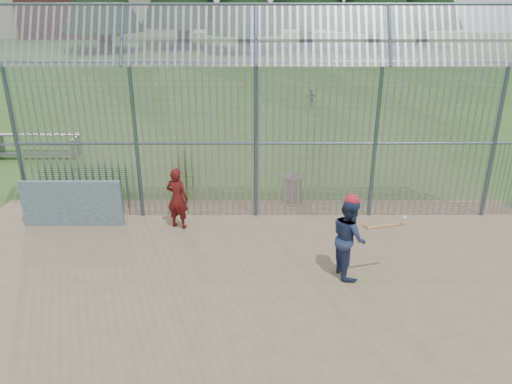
{
  "coord_description": "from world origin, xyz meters",
  "views": [
    {
      "loc": [
        -0.03,
        -8.52,
        5.64
      ],
      "look_at": [
        0.0,
        2.0,
        1.3
      ],
      "focal_mm": 35.0,
      "sensor_mm": 36.0,
      "label": 1
    }
  ],
  "objects_px": {
    "dugout_wall": "(72,204)",
    "bleacher": "(37,145)",
    "trash_can": "(292,188)",
    "batter": "(349,238)",
    "onlooker": "(177,198)"
  },
  "relations": [
    {
      "from": "dugout_wall",
      "to": "bleacher",
      "type": "bearing_deg",
      "value": 119.54
    },
    {
      "from": "dugout_wall",
      "to": "trash_can",
      "type": "height_order",
      "value": "dugout_wall"
    },
    {
      "from": "dugout_wall",
      "to": "bleacher",
      "type": "xyz_separation_m",
      "value": [
        -3.2,
        5.64,
        -0.21
      ]
    },
    {
      "from": "batter",
      "to": "bleacher",
      "type": "relative_size",
      "value": 0.57
    },
    {
      "from": "batter",
      "to": "trash_can",
      "type": "xyz_separation_m",
      "value": [
        -0.87,
        3.93,
        -0.49
      ]
    },
    {
      "from": "bleacher",
      "to": "batter",
      "type": "bearing_deg",
      "value": -39.36
    },
    {
      "from": "trash_can",
      "to": "onlooker",
      "type": "bearing_deg",
      "value": -150.36
    },
    {
      "from": "onlooker",
      "to": "bleacher",
      "type": "relative_size",
      "value": 0.52
    },
    {
      "from": "batter",
      "to": "onlooker",
      "type": "bearing_deg",
      "value": 48.69
    },
    {
      "from": "batter",
      "to": "bleacher",
      "type": "height_order",
      "value": "batter"
    },
    {
      "from": "onlooker",
      "to": "bleacher",
      "type": "distance_m",
      "value": 8.2
    },
    {
      "from": "dugout_wall",
      "to": "batter",
      "type": "bearing_deg",
      "value": -19.61
    },
    {
      "from": "dugout_wall",
      "to": "onlooker",
      "type": "relative_size",
      "value": 1.6
    },
    {
      "from": "onlooker",
      "to": "trash_can",
      "type": "distance_m",
      "value": 3.45
    },
    {
      "from": "dugout_wall",
      "to": "onlooker",
      "type": "xyz_separation_m",
      "value": [
        2.66,
        -0.09,
        0.18
      ]
    }
  ]
}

